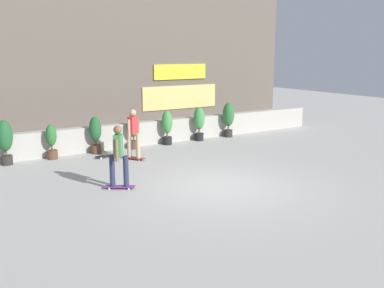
% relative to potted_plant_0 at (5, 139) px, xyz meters
% --- Properties ---
extents(ground_plane, '(48.00, 48.00, 0.00)m').
position_rel_potted_plant_0_xyz_m(ground_plane, '(4.44, -5.55, -0.83)').
color(ground_plane, '#B2AFA8').
extents(planter_wall, '(18.00, 0.40, 0.90)m').
position_rel_potted_plant_0_xyz_m(planter_wall, '(4.44, 0.45, -0.38)').
color(planter_wall, '#B2ADA3').
rests_on(planter_wall, ground).
extents(building_backdrop, '(20.00, 2.08, 6.50)m').
position_rel_potted_plant_0_xyz_m(building_backdrop, '(4.44, 4.45, 2.41)').
color(building_backdrop, '#60564C').
rests_on(building_backdrop, ground).
extents(potted_plant_0, '(0.49, 0.49, 1.45)m').
position_rel_potted_plant_0_xyz_m(potted_plant_0, '(0.00, 0.00, 0.00)').
color(potted_plant_0, '#2D2823').
rests_on(potted_plant_0, ground).
extents(potted_plant_1, '(0.36, 0.36, 1.18)m').
position_rel_potted_plant_0_xyz_m(potted_plant_1, '(1.44, 0.00, -0.22)').
color(potted_plant_1, brown).
rests_on(potted_plant_1, ground).
extents(potted_plant_2, '(0.42, 0.42, 1.32)m').
position_rel_potted_plant_0_xyz_m(potted_plant_2, '(2.98, 0.00, -0.10)').
color(potted_plant_2, brown).
rests_on(potted_plant_2, ground).
extents(potted_plant_3, '(0.43, 0.43, 1.33)m').
position_rel_potted_plant_0_xyz_m(potted_plant_3, '(4.44, 0.00, -0.08)').
color(potted_plant_3, brown).
rests_on(potted_plant_3, ground).
extents(potted_plant_4, '(0.42, 0.42, 1.32)m').
position_rel_potted_plant_0_xyz_m(potted_plant_4, '(5.86, 0.00, -0.10)').
color(potted_plant_4, black).
rests_on(potted_plant_4, ground).
extents(potted_plant_5, '(0.45, 0.45, 1.37)m').
position_rel_potted_plant_0_xyz_m(potted_plant_5, '(7.33, 0.00, -0.06)').
color(potted_plant_5, black).
rests_on(potted_plant_5, ground).
extents(potted_plant_6, '(0.49, 0.49, 1.45)m').
position_rel_potted_plant_0_xyz_m(potted_plant_6, '(8.80, 0.00, 0.00)').
color(potted_plant_6, '#2D2823').
rests_on(potted_plant_6, ground).
extents(skater_mid_plaza, '(0.57, 0.79, 1.70)m').
position_rel_potted_plant_0_xyz_m(skater_mid_plaza, '(3.72, -1.54, 0.11)').
color(skater_mid_plaza, maroon).
rests_on(skater_mid_plaza, ground).
extents(skater_far_right, '(0.78, 0.61, 1.70)m').
position_rel_potted_plant_0_xyz_m(skater_far_right, '(2.04, -4.28, 0.11)').
color(skater_far_right, '#72338C').
rests_on(skater_far_right, ground).
extents(skateboard_near_camera, '(0.82, 0.28, 0.08)m').
position_rel_potted_plant_0_xyz_m(skateboard_near_camera, '(3.07, -0.75, -0.77)').
color(skateboard_near_camera, black).
rests_on(skateboard_near_camera, ground).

